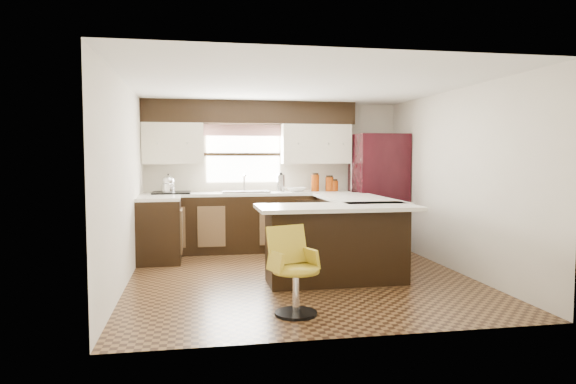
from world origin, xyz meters
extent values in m
plane|color=#49301A|center=(0.00, 0.00, 0.00)|extent=(4.40, 4.40, 0.00)
plane|color=silver|center=(0.00, 0.00, 2.40)|extent=(4.40, 4.40, 0.00)
plane|color=beige|center=(0.00, 2.20, 1.20)|extent=(4.40, 0.00, 4.40)
plane|color=beige|center=(0.00, -2.20, 1.20)|extent=(4.40, 0.00, 4.40)
plane|color=beige|center=(-2.10, 0.00, 1.20)|extent=(0.00, 4.40, 4.40)
plane|color=beige|center=(2.10, 0.00, 1.20)|extent=(0.00, 4.40, 4.40)
cube|color=black|center=(-0.45, 1.90, 0.45)|extent=(3.30, 0.60, 0.90)
cube|color=black|center=(-1.80, 1.25, 0.45)|extent=(0.60, 0.70, 0.90)
cube|color=silver|center=(-0.45, 1.90, 0.92)|extent=(3.30, 0.60, 0.04)
cube|color=silver|center=(-1.80, 1.25, 0.92)|extent=(0.60, 0.70, 0.04)
cube|color=black|center=(-0.40, 2.03, 2.22)|extent=(3.40, 0.35, 0.36)
cube|color=beige|center=(-1.62, 2.03, 1.72)|extent=(0.94, 0.35, 0.64)
cube|color=beige|center=(0.68, 2.03, 1.72)|extent=(1.14, 0.35, 0.64)
cube|color=white|center=(-0.50, 2.18, 1.55)|extent=(1.20, 0.02, 0.90)
cube|color=#D19B93|center=(-0.50, 2.14, 1.94)|extent=(1.30, 0.06, 0.18)
cube|color=#B2B2B7|center=(-0.50, 1.88, 0.96)|extent=(0.75, 0.45, 0.03)
cube|color=black|center=(0.55, 1.61, 0.43)|extent=(0.58, 0.03, 0.78)
cube|color=black|center=(-1.65, 1.88, 0.96)|extent=(0.58, 0.50, 0.02)
cube|color=black|center=(0.90, 0.62, 0.45)|extent=(0.60, 1.95, 0.90)
cube|color=black|center=(0.38, -0.35, 0.45)|extent=(1.65, 0.60, 0.90)
cube|color=silver|center=(0.95, 0.62, 0.92)|extent=(0.84, 1.95, 0.04)
cube|color=silver|center=(0.35, -0.44, 0.92)|extent=(1.89, 0.84, 0.04)
cube|color=black|center=(1.68, 1.76, 0.94)|extent=(0.81, 0.77, 1.88)
cylinder|color=silver|center=(0.08, 1.90, 1.08)|extent=(0.13, 0.13, 0.28)
imported|color=white|center=(0.34, 1.90, 0.98)|extent=(0.36, 0.36, 0.07)
cylinder|color=#873207|center=(0.65, 1.92, 1.08)|extent=(0.13, 0.13, 0.27)
cylinder|color=#873207|center=(0.89, 1.92, 1.06)|extent=(0.13, 0.13, 0.23)
cylinder|color=#873207|center=(0.97, 1.92, 1.03)|extent=(0.13, 0.13, 0.17)
camera|label=1|loc=(-1.29, -6.25, 1.53)|focal=32.00mm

